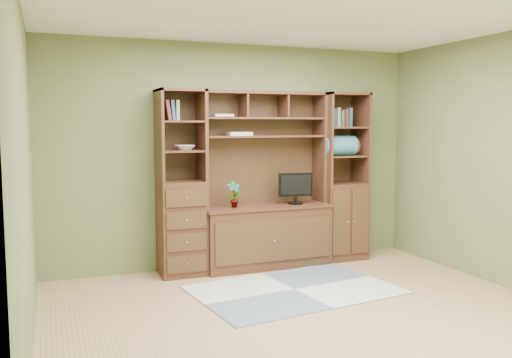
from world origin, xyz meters
name	(u,v)px	position (x,y,z in m)	size (l,w,h in m)	color
room	(315,169)	(0.00, 0.00, 1.30)	(4.60, 4.10, 2.64)	tan
center_hutch	(266,180)	(0.27, 1.73, 1.02)	(1.54, 0.53, 2.05)	#442618
left_tower	(181,183)	(-0.73, 1.77, 1.02)	(0.50, 0.45, 2.05)	#442618
right_tower	(342,177)	(1.30, 1.77, 1.02)	(0.55, 0.45, 2.05)	#442618
rug	(294,290)	(0.18, 0.77, 0.01)	(1.96, 1.31, 0.01)	#929797
monitor	(296,183)	(0.63, 1.70, 0.98)	(0.41, 0.18, 0.51)	black
orchid	(234,194)	(-0.14, 1.70, 0.88)	(0.16, 0.11, 0.30)	#AE693A
magazines	(239,134)	(-0.03, 1.82, 1.56)	(0.27, 0.19, 0.04)	beige
bowl	(185,147)	(-0.68, 1.77, 1.42)	(0.22, 0.22, 0.05)	silver
blanket_teal	(338,146)	(1.21, 1.73, 1.41)	(0.42, 0.24, 0.24)	#306E7E
blanket_red	(345,146)	(1.39, 1.85, 1.40)	(0.39, 0.21, 0.21)	brown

